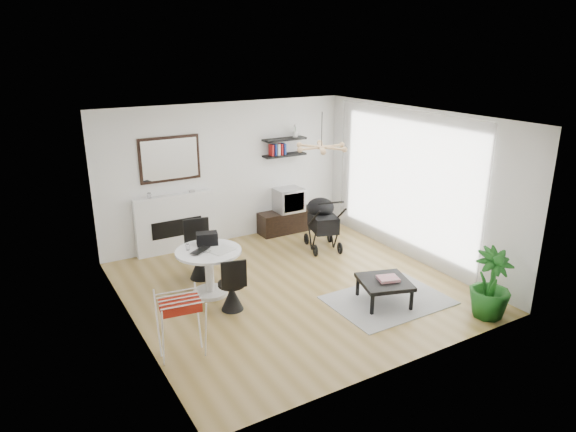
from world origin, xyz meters
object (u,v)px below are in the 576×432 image
dining_table (209,265)px  drying_rack (181,326)px  tv_console (287,221)px  fireplace (175,216)px  coffee_table (384,283)px  crt_tv (289,200)px  potted_plant (491,284)px  stroller (322,225)px

dining_table → drying_rack: bearing=-123.7°
tv_console → dining_table: dining_table is taller
fireplace → coffee_table: (1.99, -3.58, -0.35)m
crt_tv → dining_table: bearing=-143.6°
tv_console → potted_plant: bearing=-81.1°
tv_console → drying_rack: (-3.40, -3.25, 0.21)m
fireplace → drying_rack: fireplace is taller
stroller → potted_plant: (0.57, -3.39, 0.05)m
crt_tv → drying_rack: size_ratio=0.66×
stroller → fireplace: bearing=169.5°
fireplace → tv_console: (2.32, -0.14, -0.46)m
dining_table → coffee_table: (2.14, -1.59, -0.15)m
crt_tv → drying_rack: (-3.44, -3.25, -0.25)m
tv_console → drying_rack: bearing=-136.2°
dining_table → potted_plant: (3.16, -2.64, 0.02)m
drying_rack → coffee_table: bearing=4.4°
fireplace → drying_rack: size_ratio=2.63×
drying_rack → potted_plant: potted_plant is taller
drying_rack → potted_plant: size_ratio=0.81×
dining_table → coffee_table: size_ratio=1.13×
crt_tv → stroller: 1.13m
dining_table → fireplace: bearing=85.9°
dining_table → coffee_table: bearing=-36.7°
dining_table → stroller: (2.59, 0.74, -0.03)m
drying_rack → crt_tv: bearing=51.3°
tv_console → dining_table: (-2.46, -1.85, 0.26)m
fireplace → crt_tv: fireplace is taller
tv_console → potted_plant: size_ratio=1.18×
dining_table → coffee_table: 2.67m
crt_tv → fireplace: bearing=176.5°
potted_plant → stroller: bearing=99.5°
fireplace → potted_plant: (3.02, -4.63, -0.18)m
crt_tv → coffee_table: size_ratio=0.61×
fireplace → drying_rack: bearing=-107.6°
fireplace → tv_console: size_ratio=1.81×
dining_table → potted_plant: potted_plant is taller
drying_rack → stroller: stroller is taller
fireplace → tv_console: bearing=-3.5°
tv_console → coffee_table: tv_console is taller
fireplace → dining_table: size_ratio=2.14×
potted_plant → fireplace: bearing=123.1°
stroller → potted_plant: 3.43m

